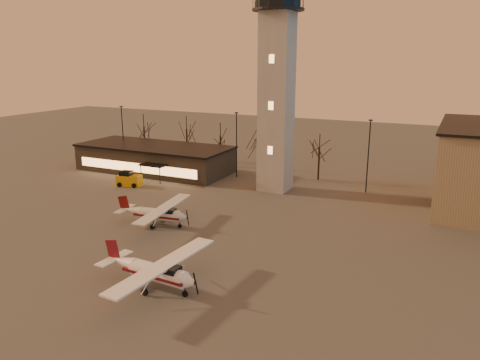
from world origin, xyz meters
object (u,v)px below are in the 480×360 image
object	(u,v)px
control_tower	(277,72)
terminal	(155,158)
cessna_rear	(161,217)
cessna_front	(160,276)
service_cart	(129,180)

from	to	relation	value
control_tower	terminal	distance (m)	26.24
cessna_rear	control_tower	bearing A→B (deg)	65.62
control_tower	cessna_rear	xyz separation A→B (m)	(-5.87, -19.44, -15.25)
cessna_front	cessna_rear	distance (m)	14.99
terminal	cessna_rear	size ratio (longest dim) A/B	2.23
terminal	service_cart	world-z (taller)	terminal
control_tower	service_cart	bearing A→B (deg)	-159.62
control_tower	service_cart	xyz separation A→B (m)	(-19.92, -7.40, -15.50)
control_tower	cessna_rear	world-z (taller)	control_tower
cessna_rear	service_cart	size ratio (longest dim) A/B	3.06
terminal	cessna_front	size ratio (longest dim) A/B	2.07
control_tower	cessna_front	xyz separation A→B (m)	(2.64, -31.77, -15.17)
control_tower	terminal	size ratio (longest dim) A/B	1.28
cessna_front	service_cart	bearing A→B (deg)	136.56
control_tower	terminal	bearing A→B (deg)	174.85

